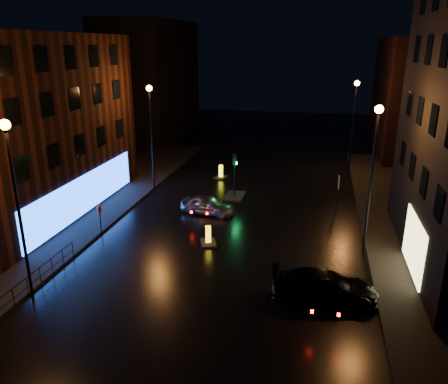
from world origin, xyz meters
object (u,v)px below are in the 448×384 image
(dark_sedan, at_px, (325,287))
(road_sign_right, at_px, (338,185))
(silver_hatchback, at_px, (208,205))
(bollard_near, at_px, (208,240))
(road_sign_left, at_px, (100,213))
(bollard_far, at_px, (221,175))
(traffic_signal, at_px, (234,191))

(dark_sedan, bearing_deg, road_sign_right, -10.12)
(silver_hatchback, relative_size, road_sign_right, 1.46)
(dark_sedan, height_order, bollard_near, dark_sedan)
(silver_hatchback, distance_m, bollard_near, 4.94)
(silver_hatchback, xyz_separation_m, road_sign_left, (-5.53, -5.02, 0.88))
(silver_hatchback, xyz_separation_m, dark_sedan, (7.98, -9.48, 0.07))
(silver_hatchback, xyz_separation_m, bollard_near, (1.25, -4.77, -0.39))
(silver_hatchback, bearing_deg, dark_sedan, -133.21)
(bollard_far, relative_size, road_sign_right, 0.59)
(road_sign_left, distance_m, road_sign_right, 16.23)
(road_sign_left, bearing_deg, bollard_near, -1.47)
(silver_hatchback, bearing_deg, bollard_near, -158.66)
(traffic_signal, bearing_deg, road_sign_right, -10.23)
(dark_sedan, bearing_deg, bollard_near, 49.08)
(traffic_signal, bearing_deg, bollard_far, 114.48)
(traffic_signal, xyz_separation_m, bollard_near, (0.08, -8.63, -0.25))
(bollard_far, bearing_deg, bollard_near, -67.63)
(dark_sedan, bearing_deg, road_sign_left, 65.78)
(dark_sedan, distance_m, road_sign_left, 14.26)
(traffic_signal, distance_m, bollard_far, 5.17)
(bollard_near, relative_size, road_sign_left, 0.76)
(traffic_signal, relative_size, road_sign_right, 1.35)
(bollard_near, height_order, bollard_far, bollard_far)
(silver_hatchback, distance_m, road_sign_right, 9.29)
(road_sign_left, bearing_deg, dark_sedan, -21.87)
(silver_hatchback, bearing_deg, road_sign_right, -67.68)
(bollard_far, distance_m, road_sign_left, 14.38)
(silver_hatchback, height_order, road_sign_right, road_sign_right)
(dark_sedan, relative_size, bollard_far, 3.22)
(bollard_near, xyz_separation_m, road_sign_left, (-6.78, -0.25, 1.26))
(bollard_near, bearing_deg, traffic_signal, 69.91)
(dark_sedan, xyz_separation_m, bollard_near, (-6.74, 4.72, -0.46))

